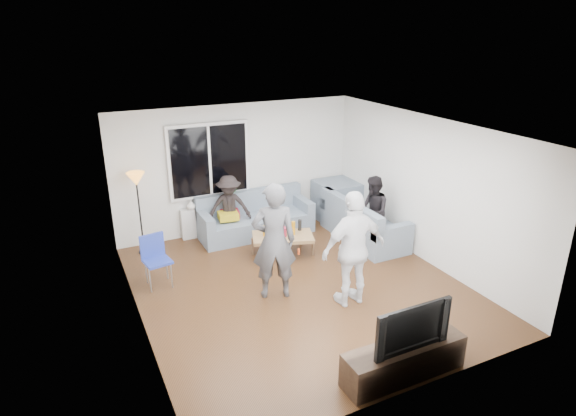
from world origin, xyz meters
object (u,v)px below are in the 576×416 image
sofa_back_section (256,215)px  spectator_right (373,211)px  coffee_table (283,245)px  television (408,324)px  sofa_right_section (364,219)px  floor_lamp (140,214)px  tv_console (404,360)px  player_right (354,249)px  player_left (274,241)px  spectator_back (229,208)px  side_chair (158,262)px

sofa_back_section → spectator_right: bearing=-37.9°
sofa_back_section → coffee_table: bearing=-86.1°
television → sofa_back_section: bearing=89.7°
sofa_right_section → floor_lamp: (-4.07, 1.28, 0.36)m
spectator_right → floor_lamp: bearing=-91.6°
sofa_back_section → sofa_right_section: 2.18m
tv_console → player_right: bearing=78.3°
player_left → spectator_back: (0.11, 2.39, -0.28)m
player_left → floor_lamp: bearing=-39.7°
coffee_table → spectator_back: 1.39m
player_left → sofa_right_section: bearing=-136.6°
side_chair → spectator_back: size_ratio=0.66×
sofa_back_section → spectator_back: spectator_back is taller
player_left → spectator_back: size_ratio=1.43×
sofa_right_section → coffee_table: (-1.76, 0.04, -0.22)m
floor_lamp → player_left: player_left is taller
floor_lamp → tv_console: size_ratio=0.97×
floor_lamp → player_right: (2.56, -3.18, 0.12)m
floor_lamp → television: 5.36m
sofa_right_section → spectator_back: bearing=63.4°
sofa_right_section → player_left: bearing=115.6°
spectator_back → television: size_ratio=1.26×
player_left → television: bearing=122.5°
side_chair → coffee_table: bearing=-6.1°
side_chair → player_left: (1.58, -1.10, 0.51)m
player_right → television: player_right is taller
sofa_right_section → tv_console: bearing=152.7°
player_right → television: 1.75m
spectator_back → tv_console: spectator_back is taller
player_left → tv_console: 2.59m
player_right → television: size_ratio=1.74×
spectator_right → coffee_table: bearing=-80.7°
spectator_back → spectator_right: bearing=-13.4°
coffee_table → spectator_right: bearing=-9.9°
spectator_back → floor_lamp: bearing=-164.7°
sofa_right_section → television: bearing=152.7°
side_chair → spectator_right: spectator_right is taller
sofa_right_section → tv_console: 4.06m
side_chair → tv_console: 4.15m
side_chair → player_left: 1.99m
coffee_table → spectator_right: spectator_right is taller
spectator_right → television: spectator_right is taller
coffee_table → player_left: 1.62m
side_chair → television: television is taller
player_left → coffee_table: bearing=-102.8°
sofa_back_section → spectator_back: 0.59m
sofa_right_section → side_chair: bearing=91.3°
sofa_right_section → player_right: bearing=141.5°
spectator_back → tv_console: size_ratio=0.82×
sofa_back_section → side_chair: bearing=-150.6°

